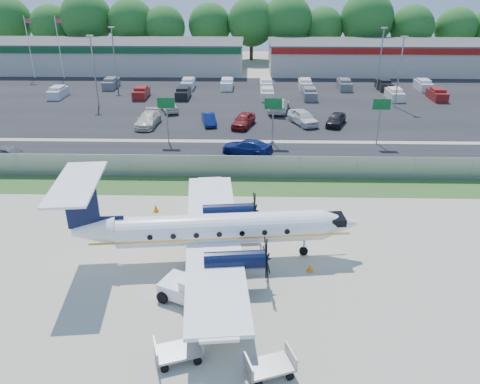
{
  "coord_description": "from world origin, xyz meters",
  "views": [
    {
      "loc": [
        0.72,
        -24.08,
        16.61
      ],
      "look_at": [
        0.0,
        6.0,
        2.3
      ],
      "focal_mm": 35.0,
      "sensor_mm": 36.0,
      "label": 1
    }
  ],
  "objects_px": {
    "baggage_cart_near": "(179,350)",
    "baggage_cart_far": "(270,365)",
    "pushback_tug": "(189,288)",
    "aircraft": "(215,229)"
  },
  "relations": [
    {
      "from": "aircraft",
      "to": "baggage_cart_near",
      "type": "bearing_deg",
      "value": -97.42
    },
    {
      "from": "pushback_tug",
      "to": "baggage_cart_far",
      "type": "relative_size",
      "value": 1.38
    },
    {
      "from": "aircraft",
      "to": "pushback_tug",
      "type": "xyz_separation_m",
      "value": [
        -1.15,
        -4.06,
        -1.44
      ]
    },
    {
      "from": "aircraft",
      "to": "pushback_tug",
      "type": "bearing_deg",
      "value": -105.87
    },
    {
      "from": "aircraft",
      "to": "baggage_cart_far",
      "type": "xyz_separation_m",
      "value": [
        3.14,
        -9.31,
        -1.66
      ]
    },
    {
      "from": "aircraft",
      "to": "baggage_cart_near",
      "type": "distance_m",
      "value": 8.73
    },
    {
      "from": "aircraft",
      "to": "pushback_tug",
      "type": "relative_size",
      "value": 5.47
    },
    {
      "from": "baggage_cart_near",
      "to": "baggage_cart_far",
      "type": "distance_m",
      "value": 4.32
    },
    {
      "from": "pushback_tug",
      "to": "aircraft",
      "type": "bearing_deg",
      "value": 74.13
    },
    {
      "from": "baggage_cart_near",
      "to": "baggage_cart_far",
      "type": "bearing_deg",
      "value": -10.84
    }
  ]
}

